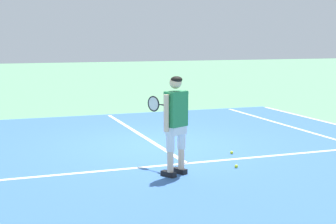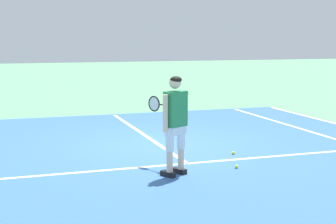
# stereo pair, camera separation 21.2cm
# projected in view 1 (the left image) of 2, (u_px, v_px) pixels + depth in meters

# --- Properties ---
(ground_plane) EXTENTS (80.00, 80.00, 0.00)m
(ground_plane) POSITION_uv_depth(u_px,v_px,m) (157.00, 145.00, 11.10)
(ground_plane) COLOR #609E70
(court_inner_surface) EXTENTS (10.98, 10.99, 0.00)m
(court_inner_surface) POSITION_uv_depth(u_px,v_px,m) (167.00, 151.00, 10.49)
(court_inner_surface) COLOR #3866A8
(court_inner_surface) RESTS_ON ground
(line_service) EXTENTS (8.23, 0.10, 0.01)m
(line_service) POSITION_uv_depth(u_px,v_px,m) (187.00, 163.00, 9.46)
(line_service) COLOR white
(line_service) RESTS_ON ground
(line_centre_service) EXTENTS (0.10, 6.40, 0.01)m
(line_centre_service) POSITION_uv_depth(u_px,v_px,m) (139.00, 134.00, 12.44)
(line_centre_service) COLOR white
(line_centre_service) RESTS_ON ground
(line_singles_right) EXTENTS (0.10, 10.59, 0.01)m
(line_singles_right) POSITION_uv_depth(u_px,v_px,m) (331.00, 138.00, 11.87)
(line_singles_right) COLOR white
(line_singles_right) RESTS_ON ground
(tennis_player) EXTENTS (0.55, 1.23, 1.71)m
(tennis_player) POSITION_uv_depth(u_px,v_px,m) (175.00, 119.00, 8.53)
(tennis_player) COLOR black
(tennis_player) RESTS_ON ground
(tennis_ball_near_feet) EXTENTS (0.07, 0.07, 0.07)m
(tennis_ball_near_feet) POSITION_uv_depth(u_px,v_px,m) (236.00, 166.00, 9.13)
(tennis_ball_near_feet) COLOR #CCE02D
(tennis_ball_near_feet) RESTS_ON ground
(tennis_ball_by_baseline) EXTENTS (0.07, 0.07, 0.07)m
(tennis_ball_by_baseline) POSITION_uv_depth(u_px,v_px,m) (232.00, 152.00, 10.24)
(tennis_ball_by_baseline) COLOR #CCE02D
(tennis_ball_by_baseline) RESTS_ON ground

